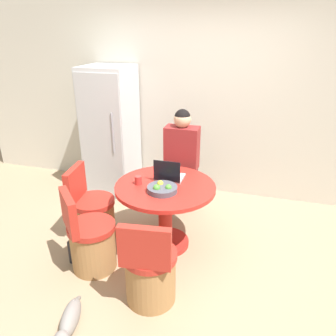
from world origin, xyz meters
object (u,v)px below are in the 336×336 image
(chair_near_camera, at_px, (150,273))
(handbag, at_px, (85,251))
(laptop, at_px, (169,175))
(chair_near_left_corner, at_px, (91,242))
(cat, at_px, (70,320))
(dining_table, at_px, (165,203))
(chair_left_side, at_px, (93,215))
(person_seated, at_px, (183,158))
(fruit_bowl, at_px, (162,189))
(refrigerator, at_px, (111,131))

(chair_near_camera, distance_m, handbag, 0.86)
(chair_near_camera, bearing_deg, laptop, -91.04)
(chair_near_left_corner, relative_size, cat, 1.68)
(dining_table, height_order, cat, dining_table)
(chair_left_side, bearing_deg, cat, -168.65)
(dining_table, relative_size, chair_near_left_corner, 1.22)
(chair_left_side, distance_m, person_seated, 1.26)
(handbag, bearing_deg, cat, -69.31)
(handbag, bearing_deg, fruit_bowl, 28.04)
(chair_near_camera, xyz_separation_m, person_seated, (-0.11, 1.55, 0.46))
(cat, xyz_separation_m, handbag, (-0.29, 0.76, 0.04))
(chair_near_left_corner, relative_size, person_seated, 0.63)
(chair_near_left_corner, bearing_deg, refrigerator, -26.13)
(refrigerator, bearing_deg, chair_near_left_corner, -72.19)
(person_seated, xyz_separation_m, fruit_bowl, (0.01, -0.89, 0.01))
(chair_left_side, xyz_separation_m, person_seated, (0.81, 0.85, 0.46))
(refrigerator, relative_size, person_seated, 1.30)
(chair_left_side, xyz_separation_m, fruit_bowl, (0.82, -0.04, 0.47))
(chair_left_side, xyz_separation_m, laptop, (0.81, 0.25, 0.49))
(chair_near_camera, bearing_deg, person_seated, -93.48)
(chair_left_side, height_order, chair_near_camera, same)
(dining_table, distance_m, cat, 1.41)
(refrigerator, height_order, chair_near_left_corner, refrigerator)
(dining_table, bearing_deg, cat, -107.62)
(fruit_bowl, relative_size, handbag, 1.00)
(chair_near_camera, distance_m, cat, 0.73)
(refrigerator, xyz_separation_m, handbag, (0.43, -1.63, -0.75))
(chair_near_camera, height_order, handbag, chair_near_camera)
(chair_near_left_corner, xyz_separation_m, person_seated, (0.58, 1.31, 0.46))
(laptop, bearing_deg, chair_near_camera, 96.46)
(laptop, xyz_separation_m, handbag, (-0.69, -0.66, -0.65))
(chair_near_left_corner, bearing_deg, fruit_bowl, -98.96)
(dining_table, height_order, person_seated, person_seated)
(chair_near_left_corner, distance_m, handbag, 0.20)
(cat, bearing_deg, chair_left_side, -176.00)
(person_seated, relative_size, fruit_bowl, 4.54)
(chair_near_camera, bearing_deg, handbag, -27.21)
(person_seated, bearing_deg, laptop, 90.17)
(chair_near_left_corner, bearing_deg, chair_near_camera, -153.23)
(chair_left_side, bearing_deg, fruit_bowl, -100.30)
(laptop, height_order, cat, laptop)
(refrigerator, height_order, handbag, refrigerator)
(dining_table, bearing_deg, handbag, -143.00)
(chair_near_camera, bearing_deg, cat, 35.09)
(person_seated, distance_m, cat, 2.17)
(dining_table, relative_size, chair_left_side, 1.22)
(refrigerator, relative_size, dining_table, 1.70)
(chair_near_left_corner, bearing_deg, laptop, -83.66)
(dining_table, height_order, chair_left_side, chair_left_side)
(chair_near_camera, height_order, fruit_bowl, chair_near_camera)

